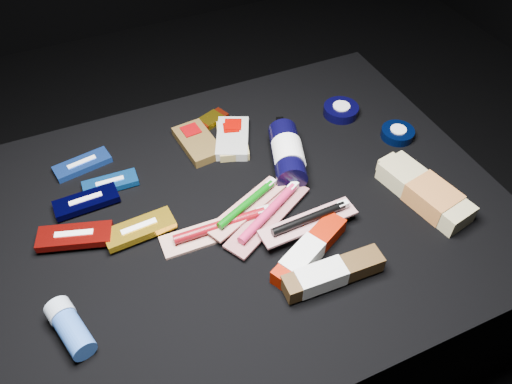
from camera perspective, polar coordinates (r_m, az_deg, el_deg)
name	(u,v)px	position (r m, az deg, el deg)	size (l,w,h in m)	color
ground	(252,307)	(1.31, -0.43, -13.03)	(3.00, 3.00, 0.00)	black
cloth_table	(252,262)	(1.14, -0.49, -8.06)	(0.98, 0.78, 0.40)	black
luna_bar_0	(82,164)	(1.12, -19.22, 3.01)	(0.12, 0.06, 0.02)	blue
luna_bar_1	(110,183)	(1.06, -16.30, 0.97)	(0.11, 0.05, 0.01)	blue
luna_bar_2	(86,201)	(1.03, -18.81, -1.02)	(0.12, 0.05, 0.02)	black
luna_bar_3	(140,229)	(0.95, -13.16, -4.14)	(0.13, 0.06, 0.02)	gold
luna_bar_4	(75,236)	(0.97, -19.99, -4.77)	(0.14, 0.09, 0.02)	maroon
clif_bar_0	(197,141)	(1.11, -6.80, 5.80)	(0.08, 0.13, 0.02)	#513C1A
clif_bar_1	(233,137)	(1.12, -2.69, 6.35)	(0.12, 0.14, 0.02)	#AAAAA3
clif_bar_2	(232,139)	(1.11, -2.73, 6.09)	(0.09, 0.13, 0.02)	tan
power_bar	(207,123)	(1.16, -5.60, 7.91)	(0.12, 0.08, 0.01)	maroon
lotion_bottle	(287,154)	(1.04, 3.60, 4.37)	(0.11, 0.20, 0.07)	black
cream_tin_upper	(341,110)	(1.20, 9.67, 9.20)	(0.08, 0.08, 0.03)	black
cream_tin_lower	(398,133)	(1.17, 15.87, 6.49)	(0.07, 0.07, 0.02)	black
bodywash_bottle	(426,193)	(1.03, 18.82, -0.10)	(0.11, 0.21, 0.04)	tan
deodorant_stick	(70,327)	(0.86, -20.49, -14.29)	(0.07, 0.11, 0.04)	#2D57A9
toothbrush_pack_0	(222,227)	(0.94, -3.91, -4.03)	(0.23, 0.06, 0.03)	silver
toothbrush_pack_1	(269,214)	(0.95, 1.50, -2.51)	(0.21, 0.15, 0.02)	#A49E9A
toothbrush_pack_2	(247,205)	(0.96, -1.00, -1.53)	(0.19, 0.12, 0.02)	beige
toothbrush_pack_3	(310,220)	(0.93, 6.17, -3.19)	(0.19, 0.05, 0.02)	silver
toothpaste_carton_red	(307,253)	(0.90, 5.84, -6.97)	(0.18, 0.12, 0.04)	#8C1100
toothpaste_carton_green	(329,275)	(0.87, 8.31, -9.33)	(0.18, 0.05, 0.04)	#3E2912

